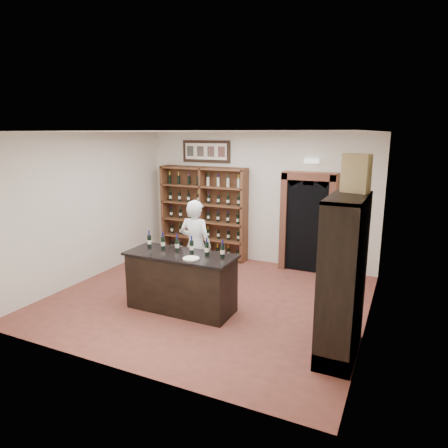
{
  "coord_description": "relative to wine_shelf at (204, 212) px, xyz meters",
  "views": [
    {
      "loc": [
        3.18,
        -6.1,
        2.97
      ],
      "look_at": [
        0.18,
        0.3,
        1.36
      ],
      "focal_mm": 32.0,
      "sensor_mm": 36.0,
      "label": 1
    }
  ],
  "objects": [
    {
      "name": "counter_bottle_3",
      "position": [
        1.24,
        -2.8,
        0.01
      ],
      "size": [
        0.07,
        0.07,
        0.3
      ],
      "color": "black",
      "rests_on": "tasting_counter"
    },
    {
      "name": "wine_crate",
      "position": [
        3.82,
        -2.92,
        1.36
      ],
      "size": [
        0.39,
        0.26,
        0.51
      ],
      "primitive_type": "cube",
      "rotation": [
        0.0,
        0.0,
        -0.34
      ],
      "color": "tan",
      "rests_on": "side_cabinet"
    },
    {
      "name": "wall_left",
      "position": [
        -1.45,
        -2.33,
        0.4
      ],
      "size": [
        0.04,
        5.0,
        3.0
      ],
      "primitive_type": "cube",
      "color": "beige",
      "rests_on": "ground"
    },
    {
      "name": "shopkeeper",
      "position": [
        0.91,
        -2.08,
        -0.21
      ],
      "size": [
        0.65,
        0.43,
        1.78
      ],
      "primitive_type": "imported",
      "rotation": [
        0.0,
        0.0,
        3.14
      ],
      "color": "white",
      "rests_on": "ground"
    },
    {
      "name": "ceiling",
      "position": [
        1.3,
        -2.33,
        1.9
      ],
      "size": [
        5.5,
        5.5,
        0.0
      ],
      "primitive_type": "plane",
      "rotation": [
        3.14,
        0.0,
        0.0
      ],
      "color": "white",
      "rests_on": "wall_back"
    },
    {
      "name": "side_cabinet",
      "position": [
        3.82,
        -3.23,
        -0.35
      ],
      "size": [
        0.48,
        1.2,
        2.2
      ],
      "color": "black",
      "rests_on": "ground"
    },
    {
      "name": "framed_picture",
      "position": [
        0.0,
        0.14,
        1.45
      ],
      "size": [
        1.25,
        0.04,
        0.52
      ],
      "primitive_type": "cube",
      "color": "black",
      "rests_on": "wall_back"
    },
    {
      "name": "plate",
      "position": [
        1.41,
        -3.12,
        -0.09
      ],
      "size": [
        0.27,
        0.27,
        0.02
      ],
      "primitive_type": "cylinder",
      "color": "silver",
      "rests_on": "tasting_counter"
    },
    {
      "name": "counter_bottle_5",
      "position": [
        1.82,
        -2.8,
        0.01
      ],
      "size": [
        0.07,
        0.07,
        0.3
      ],
      "color": "black",
      "rests_on": "tasting_counter"
    },
    {
      "name": "floor",
      "position": [
        1.3,
        -2.33,
        -1.1
      ],
      "size": [
        5.5,
        5.5,
        0.0
      ],
      "primitive_type": "plane",
      "color": "brown",
      "rests_on": "ground"
    },
    {
      "name": "tasting_counter",
      "position": [
        1.1,
        -2.93,
        -0.61
      ],
      "size": [
        1.88,
        0.78,
        1.0
      ],
      "color": "black",
      "rests_on": "ground"
    },
    {
      "name": "arched_doorway",
      "position": [
        2.55,
        -0.0,
        0.04
      ],
      "size": [
        1.17,
        0.35,
        2.17
      ],
      "color": "black",
      "rests_on": "ground"
    },
    {
      "name": "wine_shelf",
      "position": [
        0.0,
        0.0,
        0.0
      ],
      "size": [
        2.2,
        0.38,
        2.2
      ],
      "color": "brown",
      "rests_on": "ground"
    },
    {
      "name": "counter_bottle_0",
      "position": [
        0.38,
        -2.8,
        0.01
      ],
      "size": [
        0.07,
        0.07,
        0.3
      ],
      "color": "black",
      "rests_on": "tasting_counter"
    },
    {
      "name": "counter_bottle_4",
      "position": [
        1.53,
        -2.8,
        0.01
      ],
      "size": [
        0.07,
        0.07,
        0.3
      ],
      "color": "black",
      "rests_on": "tasting_counter"
    },
    {
      "name": "emergency_light",
      "position": [
        2.55,
        0.09,
        1.3
      ],
      "size": [
        0.3,
        0.1,
        0.1
      ],
      "primitive_type": "cube",
      "color": "white",
      "rests_on": "wall_back"
    },
    {
      "name": "counter_bottle_2",
      "position": [
        0.96,
        -2.8,
        0.01
      ],
      "size": [
        0.07,
        0.07,
        0.3
      ],
      "color": "black",
      "rests_on": "tasting_counter"
    },
    {
      "name": "counter_bottle_1",
      "position": [
        0.67,
        -2.8,
        0.01
      ],
      "size": [
        0.07,
        0.07,
        0.3
      ],
      "color": "black",
      "rests_on": "tasting_counter"
    },
    {
      "name": "wall_right",
      "position": [
        4.05,
        -2.33,
        0.4
      ],
      "size": [
        0.04,
        5.0,
        3.0
      ],
      "primitive_type": "cube",
      "color": "beige",
      "rests_on": "ground"
    },
    {
      "name": "wall_back",
      "position": [
        1.3,
        0.17,
        0.4
      ],
      "size": [
        5.5,
        0.04,
        3.0
      ],
      "primitive_type": "cube",
      "color": "beige",
      "rests_on": "ground"
    }
  ]
}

